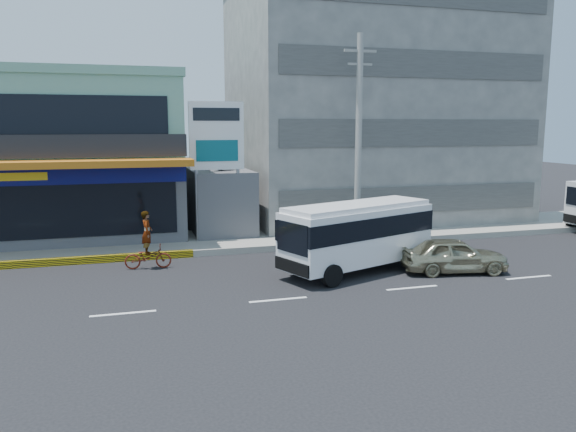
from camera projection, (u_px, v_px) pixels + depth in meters
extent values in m
plane|color=black|center=(278.00, 300.00, 18.81)|extent=(120.00, 120.00, 0.00)
cube|color=gray|center=(323.00, 235.00, 29.17)|extent=(70.00, 5.00, 0.30)
cube|color=#4C4C51|center=(62.00, 198.00, 29.55)|extent=(12.00, 10.00, 4.00)
cube|color=#7CAF90|center=(57.00, 121.00, 28.91)|extent=(12.00, 10.00, 4.00)
cube|color=#BE6816|center=(45.00, 164.00, 23.71)|extent=(12.40, 1.80, 0.30)
cube|color=#0D105B|center=(48.00, 176.00, 24.51)|extent=(12.00, 0.12, 0.80)
cube|color=black|center=(50.00, 210.00, 24.77)|extent=(11.00, 0.06, 2.60)
cube|color=gray|center=(370.00, 105.00, 34.67)|extent=(16.00, 12.00, 14.00)
cube|color=#4C4C51|center=(219.00, 202.00, 29.90)|extent=(3.00, 6.00, 3.50)
cylinder|color=slate|center=(221.00, 169.00, 28.67)|extent=(1.50, 1.50, 0.15)
cylinder|color=gray|center=(196.00, 179.00, 26.60)|extent=(0.16, 0.16, 6.50)
cylinder|color=gray|center=(238.00, 178.00, 27.15)|extent=(0.16, 0.16, 6.50)
cube|color=white|center=(217.00, 136.00, 26.55)|extent=(2.60, 0.18, 3.20)
cylinder|color=#999993|center=(358.00, 142.00, 26.69)|extent=(0.30, 0.30, 10.00)
cube|color=#999993|center=(360.00, 51.00, 26.01)|extent=(1.60, 0.12, 0.12)
cube|color=#999993|center=(360.00, 64.00, 26.11)|extent=(1.20, 0.10, 0.10)
cube|color=white|center=(357.00, 235.00, 22.23)|extent=(6.83, 4.25, 2.14)
cube|color=black|center=(358.00, 225.00, 22.17)|extent=(6.89, 4.31, 0.79)
cube|color=white|center=(358.00, 206.00, 22.05)|extent=(6.59, 4.01, 0.19)
cylinder|color=black|center=(332.00, 276.00, 20.26)|extent=(0.88, 0.54, 0.84)
cylinder|color=black|center=(297.00, 265.00, 21.87)|extent=(0.88, 0.54, 0.84)
cylinder|color=black|center=(414.00, 258.00, 22.94)|extent=(0.88, 0.54, 0.84)
cylinder|color=black|center=(377.00, 249.00, 24.55)|extent=(0.88, 0.54, 0.84)
imported|color=tan|center=(454.00, 255.00, 22.24)|extent=(4.38, 2.45, 1.41)
cylinder|color=black|center=(574.00, 223.00, 31.09)|extent=(0.89, 0.28, 0.88)
imported|color=#5A190C|center=(148.00, 257.00, 22.86)|extent=(1.90, 0.79, 0.98)
imported|color=#66594C|center=(147.00, 233.00, 22.70)|extent=(0.48, 0.68, 1.79)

